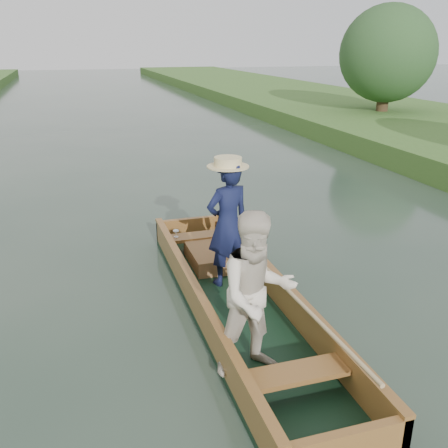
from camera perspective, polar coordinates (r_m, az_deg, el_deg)
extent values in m
plane|color=#283D30|center=(6.09, 1.69, -10.30)|extent=(120.00, 120.00, 0.00)
cylinder|color=#47331E|center=(20.46, 17.73, 13.71)|extent=(0.44, 0.44, 2.28)
sphere|color=#21431B|center=(20.37, 18.20, 18.01)|extent=(3.52, 3.52, 3.52)
sphere|color=#21431B|center=(20.98, 19.01, 16.86)|extent=(2.20, 2.20, 2.20)
cube|color=black|center=(6.07, 1.70, -9.98)|extent=(1.10, 5.00, 0.08)
cube|color=brown|center=(5.85, -3.08, -9.01)|extent=(0.08, 5.00, 0.32)
cube|color=brown|center=(6.14, 6.27, -7.60)|extent=(0.08, 5.00, 0.32)
cube|color=brown|center=(8.13, -3.86, -0.41)|extent=(1.10, 0.08, 0.32)
cube|color=brown|center=(5.76, -3.12, -7.44)|extent=(0.10, 5.00, 0.04)
cube|color=brown|center=(6.06, 6.33, -6.09)|extent=(0.10, 5.00, 0.04)
cube|color=brown|center=(7.60, -2.89, -1.39)|extent=(0.94, 0.30, 0.05)
cube|color=brown|center=(4.69, 8.29, -16.49)|extent=(0.94, 0.30, 0.05)
imported|color=#111636|center=(6.34, 0.43, 0.01)|extent=(0.68, 0.53, 1.65)
cylinder|color=beige|center=(6.12, 0.45, 6.92)|extent=(0.52, 0.52, 0.12)
imported|color=beige|center=(4.65, 3.79, -8.07)|extent=(0.81, 0.64, 1.61)
cube|color=#9F4C33|center=(7.19, -0.52, -3.61)|extent=(0.85, 0.90, 0.22)
sphere|color=tan|center=(7.09, 1.63, -2.15)|extent=(0.18, 0.18, 0.18)
sphere|color=tan|center=(7.04, 1.66, -1.17)|extent=(0.13, 0.13, 0.13)
sphere|color=tan|center=(7.00, 1.29, -0.78)|extent=(0.05, 0.05, 0.05)
sphere|color=tan|center=(7.03, 2.04, -0.69)|extent=(0.05, 0.05, 0.05)
sphere|color=tan|center=(6.99, 1.80, -1.42)|extent=(0.05, 0.05, 0.05)
sphere|color=tan|center=(7.04, 1.06, -2.07)|extent=(0.06, 0.06, 0.06)
sphere|color=tan|center=(7.09, 2.28, -1.93)|extent=(0.06, 0.06, 0.06)
sphere|color=tan|center=(7.09, 1.35, -2.83)|extent=(0.07, 0.07, 0.07)
sphere|color=tan|center=(7.11, 2.03, -2.75)|extent=(0.07, 0.07, 0.07)
cylinder|color=silver|center=(7.52, -5.50, -1.46)|extent=(0.07, 0.07, 0.01)
cylinder|color=silver|center=(7.51, -5.51, -1.18)|extent=(0.01, 0.01, 0.08)
ellipsoid|color=silver|center=(7.49, -5.52, -0.79)|extent=(0.09, 0.09, 0.05)
cylinder|color=tan|center=(6.00, 5.71, -5.93)|extent=(0.04, 4.45, 0.20)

